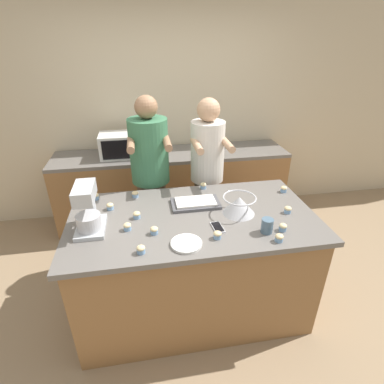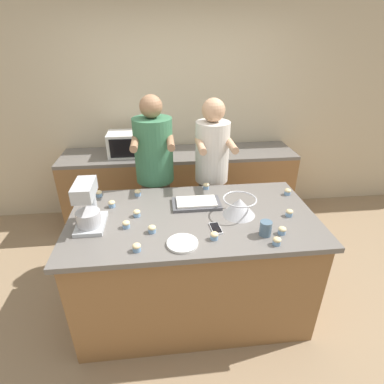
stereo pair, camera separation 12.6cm
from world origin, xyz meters
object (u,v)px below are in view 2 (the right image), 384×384
(cupcake_8, at_px, (277,241))
(cupcake_11, at_px, (112,204))
(person_left, at_px, (156,182))
(cupcake_5, at_px, (138,193))
(cupcake_1, at_px, (214,236))
(cupcake_6, at_px, (288,192))
(cupcake_12, at_px, (126,224))
(stand_mixer, at_px, (88,207))
(person_right, at_px, (211,180))
(mixing_bowl, at_px, (239,206))
(cupcake_0, at_px, (282,230))
(baking_tray, at_px, (196,203))
(cupcake_4, at_px, (289,213))
(cupcake_10, at_px, (137,247))
(cupcake_3, at_px, (152,229))
(cell_phone, at_px, (216,228))
(cupcake_9, at_px, (99,193))
(cupcake_2, at_px, (206,186))
(microwave_oven, at_px, (131,144))
(cupcake_7, at_px, (137,213))
(small_plate, at_px, (182,243))
(drinking_glass, at_px, (266,228))

(cupcake_8, height_order, cupcake_11, same)
(person_left, height_order, cupcake_5, person_left)
(cupcake_1, distance_m, cupcake_6, 0.94)
(cupcake_12, bearing_deg, stand_mixer, 168.92)
(person_right, distance_m, cupcake_8, 1.17)
(mixing_bowl, xyz_separation_m, cupcake_0, (0.24, -0.28, -0.05))
(cupcake_6, bearing_deg, baking_tray, -173.28)
(person_left, distance_m, cupcake_4, 1.30)
(person_right, distance_m, cupcake_10, 1.30)
(cupcake_3, bearing_deg, cupcake_11, 129.57)
(baking_tray, height_order, cupcake_12, cupcake_12)
(cupcake_12, bearing_deg, cell_phone, -7.78)
(stand_mixer, relative_size, cupcake_1, 6.29)
(cell_phone, xyz_separation_m, cupcake_9, (-0.91, 0.60, 0.02))
(cupcake_12, bearing_deg, cupcake_2, 39.70)
(stand_mixer, bearing_deg, cupcake_9, 92.20)
(stand_mixer, relative_size, cupcake_2, 6.29)
(cupcake_12, bearing_deg, microwave_oven, 92.55)
(cupcake_2, height_order, cupcake_8, same)
(cupcake_3, relative_size, cupcake_7, 1.00)
(stand_mixer, bearing_deg, small_plate, -24.38)
(cupcake_12, bearing_deg, cupcake_5, 83.35)
(baking_tray, height_order, cupcake_9, cupcake_9)
(cupcake_5, distance_m, cupcake_12, 0.49)
(cell_phone, bearing_deg, baking_tray, 105.11)
(cupcake_6, bearing_deg, cupcake_7, -170.37)
(cupcake_4, height_order, cupcake_11, same)
(person_right, height_order, cupcake_9, person_right)
(cell_phone, xyz_separation_m, cupcake_5, (-0.58, 0.58, 0.02))
(baking_tray, height_order, cupcake_5, cupcake_5)
(baking_tray, height_order, cupcake_8, cupcake_8)
(small_plate, bearing_deg, cupcake_12, 148.05)
(mixing_bowl, height_order, cupcake_8, mixing_bowl)
(baking_tray, bearing_deg, small_plate, -106.94)
(stand_mixer, relative_size, cupcake_5, 6.29)
(cupcake_3, bearing_deg, cupcake_7, 117.47)
(cupcake_5, bearing_deg, small_plate, -65.74)
(small_plate, relative_size, cupcake_7, 3.76)
(cell_phone, bearing_deg, cupcake_11, 152.70)
(cupcake_11, bearing_deg, microwave_oven, 86.82)
(small_plate, height_order, cupcake_12, cupcake_12)
(person_right, bearing_deg, cupcake_11, -150.33)
(cupcake_1, height_order, cupcake_11, same)
(cell_phone, height_order, cupcake_3, cupcake_3)
(cupcake_3, bearing_deg, drinking_glass, -8.40)
(cupcake_3, distance_m, cupcake_10, 0.22)
(person_right, height_order, cell_phone, person_right)
(mixing_bowl, xyz_separation_m, cupcake_1, (-0.24, -0.29, -0.05))
(cupcake_7, bearing_deg, baking_tray, 14.50)
(person_right, height_order, cupcake_5, person_right)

